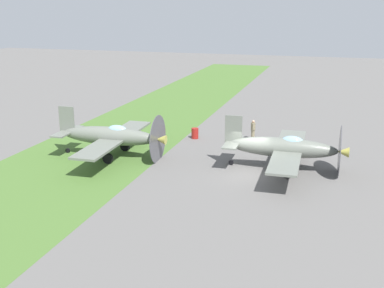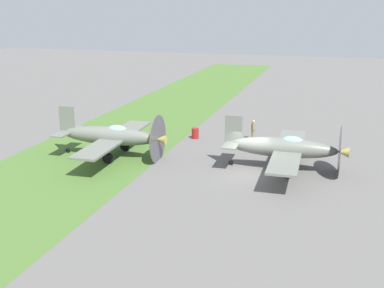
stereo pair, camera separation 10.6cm
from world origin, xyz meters
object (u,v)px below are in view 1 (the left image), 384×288
airplane_wingman (111,136)px  ground_crew_chief (253,130)px  airplane_lead (285,148)px  fuel_drum (195,133)px

airplane_wingman → ground_crew_chief: airplane_wingman is taller
airplane_lead → fuel_drum: bearing=-127.2°
ground_crew_chief → fuel_drum: 4.95m
ground_crew_chief → fuel_drum: size_ratio=1.92×
airplane_wingman → ground_crew_chief: 12.12m
airplane_lead → airplane_wingman: (0.76, -12.71, 0.01)m
airplane_wingman → fuel_drum: 8.16m
airplane_lead → ground_crew_chief: airplane_lead is taller
airplane_lead → ground_crew_chief: 7.72m
airplane_lead → airplane_wingman: airplane_wingman is taller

